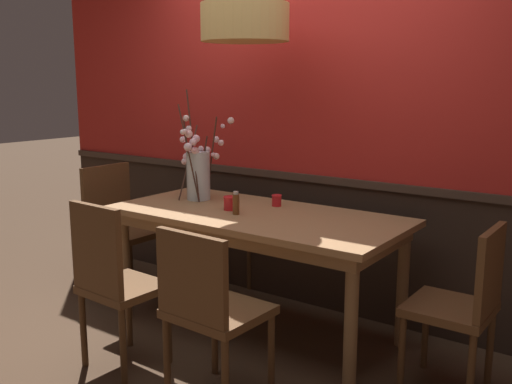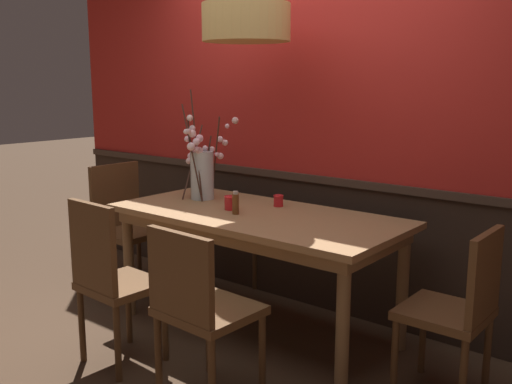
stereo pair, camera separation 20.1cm
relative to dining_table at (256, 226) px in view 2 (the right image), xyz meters
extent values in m
plane|color=#422D1E|center=(0.00, 0.00, -0.69)|extent=(24.00, 24.00, 0.00)
cube|color=#2D2119|center=(0.00, 0.64, -0.24)|extent=(4.89, 0.12, 0.90)
cube|color=#3E2E24|center=(0.00, 0.63, 0.23)|extent=(4.89, 0.14, 0.05)
cube|color=#B2231E|center=(0.00, 0.64, 1.16)|extent=(4.89, 0.12, 1.90)
cube|color=#997047|center=(0.00, 0.00, 0.07)|extent=(1.84, 0.86, 0.04)
cube|color=brown|center=(0.00, 0.00, 0.01)|extent=(1.74, 0.75, 0.08)
cylinder|color=brown|center=(-0.83, -0.34, -0.32)|extent=(0.07, 0.07, 0.74)
cylinder|color=brown|center=(0.83, -0.34, -0.32)|extent=(0.07, 0.07, 0.74)
cylinder|color=brown|center=(-0.83, 0.34, -0.32)|extent=(0.07, 0.07, 0.74)
cylinder|color=brown|center=(0.83, 0.34, -0.32)|extent=(0.07, 0.07, 0.74)
cube|color=brown|center=(-1.22, 0.01, -0.25)|extent=(0.45, 0.47, 0.04)
cube|color=brown|center=(-1.41, 0.01, 0.02)|extent=(0.05, 0.44, 0.49)
cylinder|color=#492F1A|center=(-1.02, 0.20, -0.48)|extent=(0.04, 0.04, 0.42)
cylinder|color=#492F1A|center=(-1.03, -0.20, -0.48)|extent=(0.04, 0.04, 0.42)
cylinder|color=#492F1A|center=(-1.40, 0.21, -0.48)|extent=(0.04, 0.04, 0.42)
cylinder|color=#492F1A|center=(-1.41, -0.19, -0.48)|extent=(0.04, 0.04, 0.42)
cube|color=brown|center=(0.25, 0.77, -0.24)|extent=(0.47, 0.41, 0.04)
cube|color=brown|center=(0.26, 0.94, -0.01)|extent=(0.42, 0.07, 0.41)
cylinder|color=#492F1A|center=(0.43, 0.60, -0.48)|extent=(0.04, 0.04, 0.43)
cylinder|color=#492F1A|center=(0.04, 0.62, -0.48)|extent=(0.04, 0.04, 0.43)
cylinder|color=#492F1A|center=(0.45, 0.92, -0.48)|extent=(0.04, 0.04, 0.43)
cylinder|color=#492F1A|center=(0.07, 0.94, -0.48)|extent=(0.04, 0.04, 0.43)
cube|color=brown|center=(0.33, -0.76, -0.23)|extent=(0.46, 0.43, 0.04)
cube|color=brown|center=(0.32, -0.95, 0.00)|extent=(0.42, 0.05, 0.41)
cylinder|color=#492F1A|center=(0.14, -0.58, -0.47)|extent=(0.04, 0.04, 0.44)
cylinder|color=#492F1A|center=(0.52, -0.59, -0.47)|extent=(0.04, 0.04, 0.44)
cylinder|color=#492F1A|center=(0.13, -0.93, -0.47)|extent=(0.04, 0.04, 0.44)
cylinder|color=#492F1A|center=(0.51, -0.95, -0.47)|extent=(0.04, 0.04, 0.44)
cube|color=brown|center=(-0.33, -0.79, -0.24)|extent=(0.42, 0.40, 0.04)
cube|color=brown|center=(-0.33, -0.96, 0.02)|extent=(0.38, 0.05, 0.47)
cylinder|color=#492F1A|center=(-0.49, -0.62, -0.48)|extent=(0.04, 0.04, 0.43)
cylinder|color=#492F1A|center=(-0.15, -0.64, -0.48)|extent=(0.04, 0.04, 0.43)
cylinder|color=#492F1A|center=(-0.50, -0.94, -0.48)|extent=(0.04, 0.04, 0.43)
cylinder|color=#492F1A|center=(-0.16, -0.96, -0.48)|extent=(0.04, 0.04, 0.43)
cube|color=brown|center=(1.22, -0.02, -0.25)|extent=(0.40, 0.40, 0.04)
cube|color=brown|center=(1.40, -0.02, -0.01)|extent=(0.04, 0.38, 0.42)
cylinder|color=#492F1A|center=(1.05, -0.19, -0.48)|extent=(0.04, 0.04, 0.42)
cylinder|color=#492F1A|center=(1.05, 0.15, -0.48)|extent=(0.04, 0.04, 0.42)
cylinder|color=#492F1A|center=(1.39, -0.19, -0.48)|extent=(0.04, 0.04, 0.42)
cylinder|color=#492F1A|center=(1.39, 0.15, -0.48)|extent=(0.04, 0.04, 0.42)
cube|color=brown|center=(-0.32, 0.78, -0.23)|extent=(0.45, 0.47, 0.04)
cube|color=brown|center=(-0.33, 0.97, 0.00)|extent=(0.40, 0.07, 0.42)
cylinder|color=#492F1A|center=(-0.12, 0.61, -0.47)|extent=(0.04, 0.04, 0.44)
cylinder|color=#492F1A|center=(-0.48, 0.58, -0.47)|extent=(0.04, 0.04, 0.44)
cylinder|color=#492F1A|center=(-0.15, 0.98, -0.47)|extent=(0.04, 0.04, 0.44)
cylinder|color=#492F1A|center=(-0.51, 0.95, -0.47)|extent=(0.04, 0.04, 0.44)
cylinder|color=silver|center=(-0.56, 0.10, 0.25)|extent=(0.16, 0.16, 0.33)
cylinder|color=silver|center=(-0.56, 0.10, 0.12)|extent=(0.14, 0.14, 0.07)
cylinder|color=#472D23|center=(-0.50, 0.18, 0.37)|extent=(0.25, 0.18, 0.57)
sphere|color=#FED7D5|center=(-0.43, 0.31, 0.62)|extent=(0.05, 0.05, 0.05)
sphere|color=#FFD6D9|center=(-0.49, 0.21, 0.38)|extent=(0.05, 0.05, 0.05)
sphere|color=#FFD6DB|center=(-0.47, 0.24, 0.47)|extent=(0.04, 0.04, 0.04)
sphere|color=#FFD0E0|center=(-0.47, 0.19, 0.49)|extent=(0.04, 0.04, 0.04)
sphere|color=#FBCBE0|center=(-0.48, 0.27, 0.58)|extent=(0.03, 0.03, 0.03)
sphere|color=#FDC7DC|center=(-0.49, 0.17, 0.39)|extent=(0.03, 0.03, 0.03)
cylinder|color=#472D23|center=(-0.56, 0.15, 0.30)|extent=(0.10, 0.03, 0.43)
sphere|color=#FCCDD5|center=(-0.54, 0.18, 0.42)|extent=(0.05, 0.05, 0.05)
sphere|color=#FAD0DE|center=(-0.55, 0.15, 0.33)|extent=(0.04, 0.04, 0.04)
sphere|color=white|center=(-0.58, 0.18, 0.36)|extent=(0.04, 0.04, 0.04)
sphere|color=#FFD4E1|center=(-0.58, 0.16, 0.43)|extent=(0.04, 0.04, 0.04)
sphere|color=white|center=(-0.56, 0.14, 0.37)|extent=(0.03, 0.03, 0.03)
cylinder|color=#472D23|center=(-0.58, 0.03, 0.37)|extent=(0.08, 0.01, 0.56)
sphere|color=white|center=(-0.57, 0.03, 0.57)|extent=(0.04, 0.04, 0.04)
sphere|color=#FFD0D3|center=(-0.56, 0.01, 0.54)|extent=(0.05, 0.05, 0.05)
sphere|color=#FBD0E3|center=(-0.61, 0.06, 0.35)|extent=(0.04, 0.04, 0.04)
cylinder|color=#472D23|center=(-0.55, 0.04, 0.46)|extent=(0.12, 0.03, 0.74)
sphere|color=#F7CDD4|center=(-0.53, 0.05, 0.42)|extent=(0.05, 0.05, 0.05)
sphere|color=#F7D6D1|center=(-0.58, 0.02, 0.64)|extent=(0.04, 0.04, 0.04)
sphere|color=#FCC5DA|center=(-0.52, 0.05, 0.51)|extent=(0.05, 0.05, 0.05)
sphere|color=#FFD1E4|center=(-0.52, 0.02, 0.49)|extent=(0.05, 0.05, 0.05)
sphere|color=#FDC7DE|center=(-0.53, 0.02, 0.44)|extent=(0.04, 0.04, 0.04)
cylinder|color=#472D23|center=(-0.55, 0.00, 0.41)|extent=(0.15, 0.04, 0.65)
sphere|color=white|center=(-0.57, -0.03, 0.56)|extent=(0.04, 0.04, 0.04)
sphere|color=white|center=(-0.54, -0.02, 0.46)|extent=(0.06, 0.06, 0.06)
sphere|color=silver|center=(-0.57, 0.01, 0.45)|extent=(0.04, 0.04, 0.04)
sphere|color=#F9CAD0|center=(-0.55, -0.03, 0.56)|extent=(0.03, 0.03, 0.03)
cylinder|color=#472D23|center=(-0.64, 0.09, 0.34)|extent=(0.04, 0.25, 0.50)
sphere|color=#FED4D7|center=(-0.68, 0.09, 0.34)|extent=(0.04, 0.04, 0.04)
sphere|color=#FFC8DD|center=(-0.67, 0.11, 0.37)|extent=(0.05, 0.05, 0.05)
sphere|color=#FED0E4|center=(-0.68, 0.09, 0.49)|extent=(0.04, 0.04, 0.04)
sphere|color=#FCD1E7|center=(-0.64, 0.13, 0.33)|extent=(0.05, 0.05, 0.05)
cylinder|color=red|center=(0.00, 0.23, 0.12)|extent=(0.06, 0.06, 0.07)
torus|color=red|center=(0.00, 0.23, 0.16)|extent=(0.07, 0.07, 0.01)
cylinder|color=silver|center=(0.00, 0.23, 0.11)|extent=(0.04, 0.04, 0.04)
cylinder|color=red|center=(-0.17, -0.04, 0.13)|extent=(0.08, 0.08, 0.09)
torus|color=red|center=(-0.17, -0.04, 0.17)|extent=(0.08, 0.08, 0.01)
cylinder|color=silver|center=(-0.17, -0.04, 0.12)|extent=(0.05, 0.05, 0.04)
cylinder|color=brown|center=(-0.07, -0.11, 0.15)|extent=(0.04, 0.04, 0.13)
cylinder|color=beige|center=(-0.07, -0.11, 0.22)|extent=(0.03, 0.03, 0.02)
cylinder|color=tan|center=(-0.13, 0.07, 1.23)|extent=(0.54, 0.54, 0.22)
sphere|color=#F9EAB7|center=(-0.13, 0.07, 1.20)|extent=(0.14, 0.14, 0.14)
camera|label=1|loc=(2.03, -2.81, 0.88)|focal=40.39mm
camera|label=2|loc=(2.18, -2.69, 0.88)|focal=40.39mm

